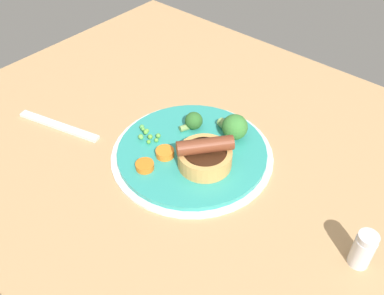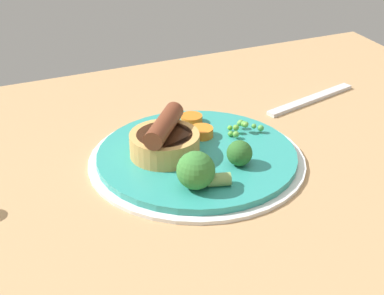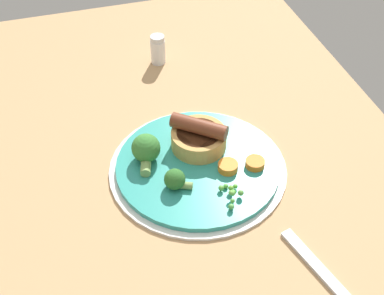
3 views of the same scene
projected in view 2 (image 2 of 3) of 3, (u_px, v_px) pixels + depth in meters
dining_table at (187, 189)px, 82.18cm from camera, size 110.00×80.00×3.00cm
dinner_plate at (197, 159)px, 84.85cm from camera, size 28.74×28.74×1.40cm
sausage_pudding at (164, 141)px, 83.16cm from camera, size 9.15×9.15×5.55cm
pea_pile at (242, 127)px, 89.24cm from camera, size 5.18×3.32×1.71cm
broccoli_floret_near at (239, 153)px, 81.25cm from camera, size 3.36×4.66×3.31cm
broccoli_floret_far at (197, 171)px, 76.05cm from camera, size 6.65×4.68×4.68cm
carrot_slice_0 at (202, 132)px, 88.43cm from camera, size 4.17×4.17×1.28cm
carrot_slice_1 at (192, 119)px, 92.20cm from camera, size 4.29×4.29×1.13cm
fork at (311, 100)px, 102.22cm from camera, size 17.83×6.03×0.60cm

